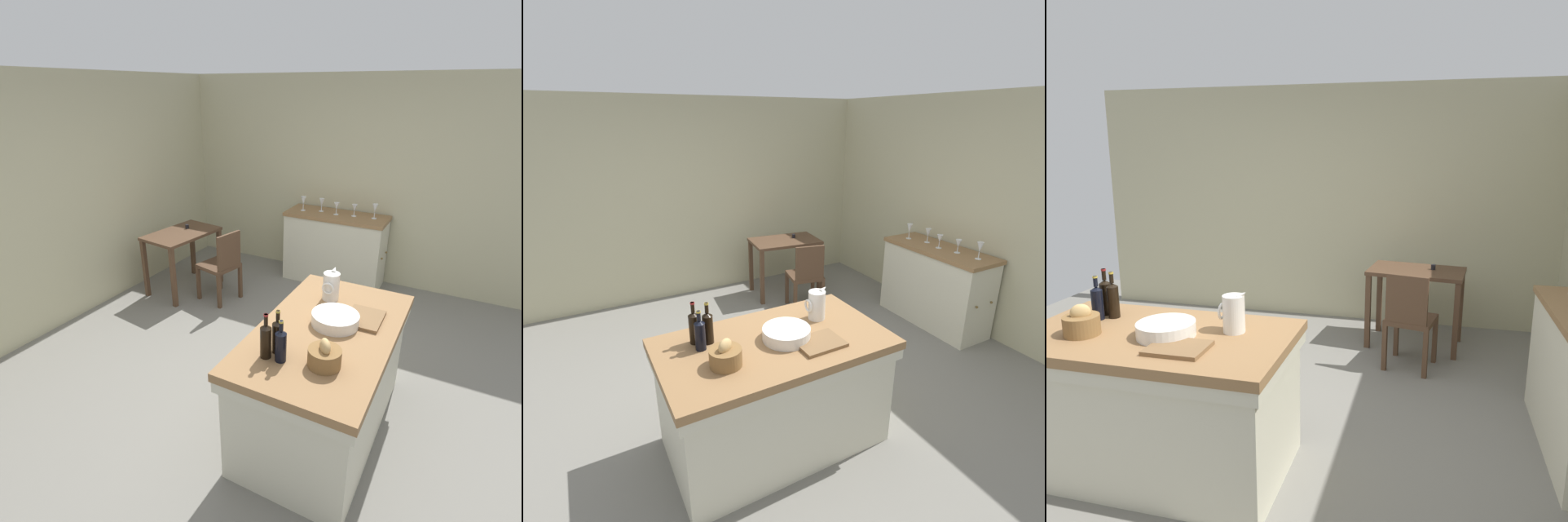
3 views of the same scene
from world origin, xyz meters
The scene contains 19 objects.
ground_plane centered at (0.00, 0.00, 0.00)m, with size 6.76×6.76×0.00m, color slate.
wall_back centered at (0.00, 2.60, 1.30)m, with size 5.32×0.12×2.60m, color #B7B28E.
wall_right centered at (2.60, 0.00, 1.30)m, with size 0.12×5.20×2.60m, color #B7B28E.
island_table centered at (-0.29, -0.51, 0.47)m, with size 1.60×0.91×0.87m.
side_cabinet centered at (2.26, 0.29, 0.47)m, with size 0.52×1.31×0.93m.
writing_desk centered at (1.12, 1.90, 0.64)m, with size 0.96×0.66×0.82m.
wooden_chair centered at (1.09, 1.29, 0.48)m, with size 0.48×0.48×0.88m.
pitcher centered at (0.15, -0.38, 0.98)m, with size 0.17×0.13×0.27m.
wash_bowl centered at (-0.20, -0.54, 0.91)m, with size 0.34×0.34×0.08m, color silver.
bread_basket centered at (-0.69, -0.63, 0.94)m, with size 0.21×0.21×0.19m.
cutting_board centered at (-0.04, -0.71, 0.88)m, with size 0.32×0.25×0.02m, color brown.
wine_bottle_dark centered at (-0.69, -0.32, 0.99)m, with size 0.07×0.07×0.30m.
wine_bottle_amber centered at (-0.78, -0.28, 0.99)m, with size 0.07×0.07×0.30m.
wine_bottle_green centered at (-0.77, -0.38, 0.98)m, with size 0.07×0.07×0.28m.
wine_glass_far_left centered at (2.30, -0.17, 1.06)m, with size 0.07×0.07×0.18m.
wine_glass_left centered at (2.28, 0.08, 1.03)m, with size 0.07×0.07×0.15m.
wine_glass_middle centered at (2.24, 0.30, 1.04)m, with size 0.07×0.07×0.16m.
wine_glass_right centered at (2.29, 0.52, 1.05)m, with size 0.07×0.07×0.17m.
wine_glass_far_right centered at (2.22, 0.74, 1.06)m, with size 0.07×0.07×0.19m.
Camera 2 is at (-1.40, -2.70, 2.32)m, focal length 27.73 mm.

